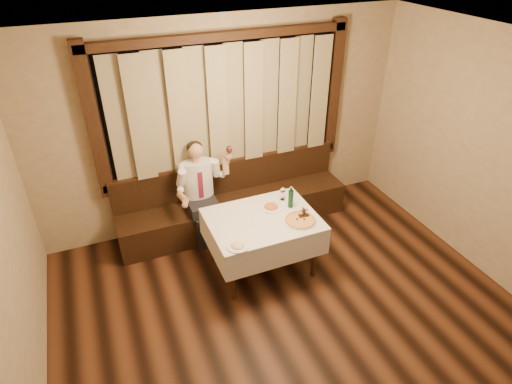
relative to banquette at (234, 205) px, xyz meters
name	(u,v)px	position (x,y,z in m)	size (l,w,h in m)	color
room	(294,195)	(0.00, -1.75, 1.19)	(5.01, 6.01, 2.81)	black
banquette	(234,205)	(0.00, 0.00, 0.00)	(3.20, 0.61, 0.94)	black
dining_table	(263,225)	(0.00, -1.02, 0.34)	(1.27, 0.97, 0.76)	black
pizza	(300,220)	(0.38, -1.25, 0.46)	(0.37, 0.37, 0.04)	white
pasta_red	(271,205)	(0.18, -0.87, 0.48)	(0.27, 0.27, 0.09)	white
pasta_cream	(238,244)	(-0.45, -1.40, 0.48)	(0.24, 0.24, 0.08)	white
green_bottle	(291,198)	(0.40, -0.94, 0.57)	(0.06, 0.06, 0.28)	#0F4926
table_wine_glass	(283,191)	(0.38, -0.75, 0.57)	(0.07, 0.07, 0.17)	white
cruet_caddy	(304,214)	(0.44, -1.19, 0.49)	(0.12, 0.06, 0.13)	black
seated_man	(200,185)	(-0.48, -0.09, 0.49)	(0.74, 0.55, 1.37)	black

